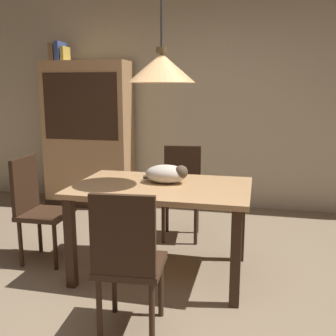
{
  "coord_description": "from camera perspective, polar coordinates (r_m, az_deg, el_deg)",
  "views": [
    {
      "loc": [
        0.73,
        -2.4,
        1.5
      ],
      "look_at": [
        -0.0,
        0.77,
        0.85
      ],
      "focal_mm": 41.99,
      "sensor_mm": 36.0,
      "label": 1
    }
  ],
  "objects": [
    {
      "name": "back_wall",
      "position": [
        5.1,
        4.89,
        10.72
      ],
      "size": [
        6.4,
        0.1,
        2.9
      ],
      "primitive_type": "cube",
      "color": "beige",
      "rests_on": "ground"
    },
    {
      "name": "dining_table",
      "position": [
        3.17,
        -0.9,
        -4.26
      ],
      "size": [
        1.4,
        0.9,
        0.75
      ],
      "color": "tan",
      "rests_on": "ground"
    },
    {
      "name": "chair_left_side",
      "position": [
        3.63,
        -18.52,
        -5.06
      ],
      "size": [
        0.41,
        0.41,
        0.93
      ],
      "color": "#382316",
      "rests_on": "ground"
    },
    {
      "name": "cat_sleeping",
      "position": [
        3.19,
        -0.08,
        -0.85
      ],
      "size": [
        0.39,
        0.24,
        0.16
      ],
      "color": "beige",
      "rests_on": "dining_table"
    },
    {
      "name": "pendant_lamp",
      "position": [
        3.06,
        -0.96,
        14.38
      ],
      "size": [
        0.52,
        0.52,
        1.3
      ],
      "color": "#E0A86B"
    },
    {
      "name": "chair_near_front",
      "position": [
        2.42,
        -5.87,
        -12.85
      ],
      "size": [
        0.43,
        0.43,
        0.93
      ],
      "color": "#382316",
      "rests_on": "ground"
    },
    {
      "name": "book_blue_wide",
      "position": [
        5.35,
        -15.35,
        15.97
      ],
      "size": [
        0.06,
        0.24,
        0.24
      ],
      "primitive_type": "cube",
      "color": "#384C93",
      "rests_on": "hutch_bookcase"
    },
    {
      "name": "ground",
      "position": [
        2.92,
        -3.52,
        -19.62
      ],
      "size": [
        10.0,
        10.0,
        0.0
      ],
      "primitive_type": "plane",
      "color": "#847056"
    },
    {
      "name": "book_yellow_short",
      "position": [
        5.32,
        -14.69,
        15.71
      ],
      "size": [
        0.04,
        0.2,
        0.18
      ],
      "primitive_type": "cube",
      "color": "gold",
      "rests_on": "hutch_bookcase"
    },
    {
      "name": "hutch_bookcase",
      "position": [
        5.22,
        -11.41,
        4.38
      ],
      "size": [
        1.12,
        0.45,
        1.85
      ],
      "color": "tan",
      "rests_on": "ground"
    },
    {
      "name": "book_brown_thick",
      "position": [
        5.39,
        -16.08,
        15.79
      ],
      "size": [
        0.06,
        0.24,
        0.22
      ],
      "primitive_type": "cube",
      "color": "brown",
      "rests_on": "hutch_bookcase"
    },
    {
      "name": "chair_far_back",
      "position": [
        4.03,
        1.98,
        -2.87
      ],
      "size": [
        0.44,
        0.44,
        0.93
      ],
      "color": "#382316",
      "rests_on": "ground"
    }
  ]
}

